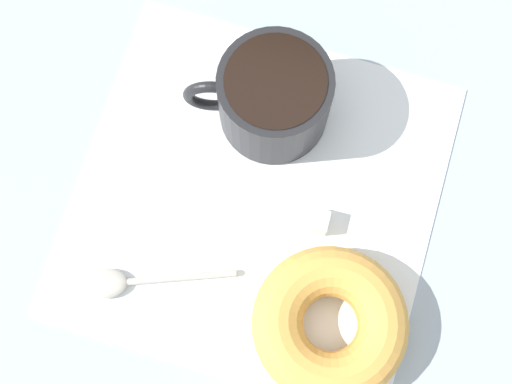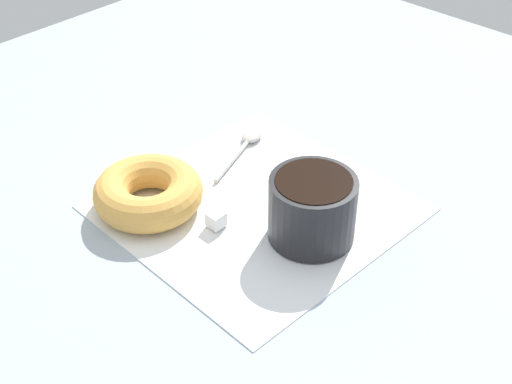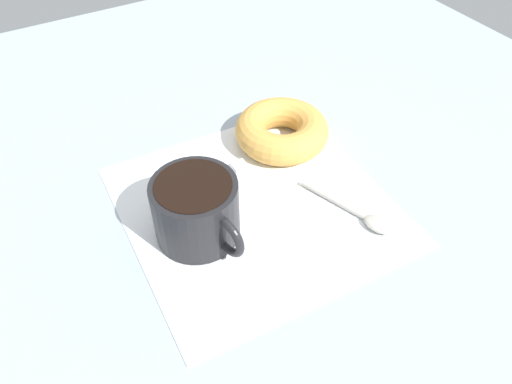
% 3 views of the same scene
% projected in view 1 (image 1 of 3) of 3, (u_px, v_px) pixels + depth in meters
% --- Properties ---
extents(ground_plane, '(1.20, 1.20, 0.02)m').
position_uv_depth(ground_plane, '(250.00, 180.00, 0.61)').
color(ground_plane, '#99A8B7').
extents(napkin, '(0.30, 0.30, 0.00)m').
position_uv_depth(napkin, '(256.00, 198.00, 0.59)').
color(napkin, white).
rests_on(napkin, ground_plane).
extents(coffee_cup, '(0.12, 0.09, 0.07)m').
position_uv_depth(coffee_cup, '(272.00, 97.00, 0.57)').
color(coffee_cup, black).
rests_on(coffee_cup, napkin).
extents(donut, '(0.12, 0.12, 0.04)m').
position_uv_depth(donut, '(330.00, 324.00, 0.54)').
color(donut, gold).
rests_on(donut, napkin).
extents(spoon, '(0.12, 0.06, 0.01)m').
position_uv_depth(spoon, '(125.00, 282.00, 0.57)').
color(spoon, '#B7B2A8').
rests_on(spoon, napkin).
extents(sugar_cube, '(0.02, 0.02, 0.02)m').
position_uv_depth(sugar_cube, '(318.00, 221.00, 0.57)').
color(sugar_cube, white).
rests_on(sugar_cube, napkin).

